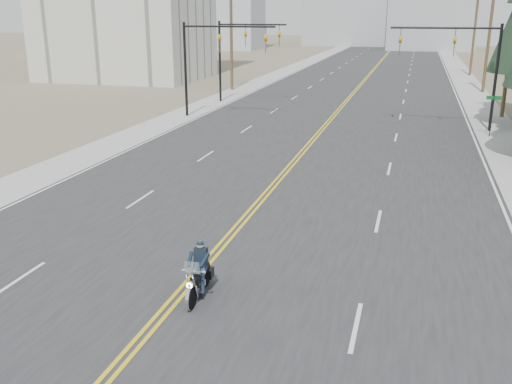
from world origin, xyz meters
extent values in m
cube|color=#303033|center=(0.00, 70.00, 0.01)|extent=(20.00, 200.00, 0.01)
cube|color=#A5A5A0|center=(-11.50, 70.00, 0.01)|extent=(3.00, 200.00, 0.01)
cube|color=#A5A5A0|center=(11.50, 70.00, 0.01)|extent=(3.00, 200.00, 0.01)
cylinder|color=black|center=(-11.00, 32.00, 3.50)|extent=(0.20, 0.20, 7.00)
cylinder|color=black|center=(-7.50, 32.00, 6.70)|extent=(7.00, 0.14, 0.14)
imported|color=#BF8C0C|center=(-8.20, 32.00, 6.05)|extent=(0.21, 0.26, 1.30)
imported|color=#BF8C0C|center=(-4.70, 32.00, 6.05)|extent=(0.21, 0.26, 1.30)
cylinder|color=black|center=(11.00, 32.00, 3.50)|extent=(0.20, 0.20, 7.00)
cylinder|color=black|center=(7.50, 32.00, 6.70)|extent=(7.00, 0.14, 0.14)
imported|color=#BF8C0C|center=(8.20, 32.00, 6.05)|extent=(0.21, 0.26, 1.30)
imported|color=#BF8C0C|center=(4.70, 32.00, 6.05)|extent=(0.21, 0.26, 1.30)
cylinder|color=black|center=(-11.00, 40.00, 3.50)|extent=(0.20, 0.20, 7.00)
cylinder|color=black|center=(-8.00, 40.00, 6.70)|extent=(6.00, 0.14, 0.14)
imported|color=#BF8C0C|center=(-8.60, 40.00, 6.05)|extent=(0.21, 0.26, 1.30)
imported|color=#BF8C0C|center=(-5.60, 40.00, 6.05)|extent=(0.21, 0.26, 1.30)
cylinder|color=black|center=(10.80, 30.00, 1.30)|extent=(0.06, 0.06, 2.60)
cube|color=#0C5926|center=(10.80, 30.00, 2.50)|extent=(0.90, 0.03, 0.25)
cylinder|color=brown|center=(12.50, 38.00, 5.50)|extent=(0.30, 0.30, 11.00)
cylinder|color=brown|center=(12.50, 53.00, 5.75)|extent=(0.30, 0.30, 11.50)
cylinder|color=brown|center=(12.50, 70.00, 5.50)|extent=(0.30, 0.30, 11.00)
cylinder|color=brown|center=(-12.50, 48.00, 5.25)|extent=(0.30, 0.30, 10.50)
cube|color=#ADB2B7|center=(8.00, 125.00, 7.00)|extent=(18.00, 14.00, 14.00)
cube|color=#B7BCC6|center=(25.00, 150.00, 6.00)|extent=(14.00, 14.00, 12.00)
cube|color=#ADB2B7|center=(-50.00, 130.00, 8.00)|extent=(12.00, 12.00, 16.00)
camera|label=1|loc=(5.98, -8.97, 7.62)|focal=40.00mm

